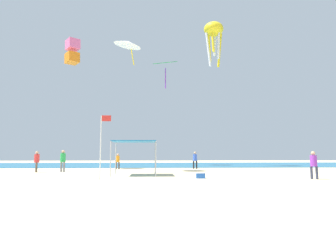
{
  "coord_description": "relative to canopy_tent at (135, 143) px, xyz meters",
  "views": [
    {
      "loc": [
        -1.04,
        -17.75,
        1.55
      ],
      "look_at": [
        0.52,
        10.81,
        5.11
      ],
      "focal_mm": 32.99,
      "sensor_mm": 36.0,
      "label": 1
    }
  ],
  "objects": [
    {
      "name": "kite_box_pink",
      "position": [
        -7.51,
        10.32,
        10.38
      ],
      "size": [
        1.81,
        1.83,
        2.74
      ],
      "rotation": [
        0.0,
        0.0,
        0.67
      ],
      "color": "pink"
    },
    {
      "name": "ground",
      "position": [
        2.26,
        -5.26,
        -2.42
      ],
      "size": [
        110.0,
        110.0,
        0.1
      ],
      "primitive_type": "cube",
      "color": "beige"
    },
    {
      "name": "person_rightmost",
      "position": [
        -6.4,
        4.39,
        -1.27
      ],
      "size": [
        0.45,
        0.45,
        1.88
      ],
      "rotation": [
        0.0,
        0.0,
        5.73
      ],
      "color": "slate",
      "rests_on": "ground"
    },
    {
      "name": "person_near_tent",
      "position": [
        -2.2,
        9.18,
        -1.45
      ],
      "size": [
        0.4,
        0.37,
        1.58
      ],
      "rotation": [
        0.0,
        0.0,
        3.53
      ],
      "color": "brown",
      "rests_on": "ground"
    },
    {
      "name": "person_central",
      "position": [
        5.85,
        9.51,
        -1.33
      ],
      "size": [
        0.46,
        0.42,
        1.78
      ],
      "rotation": [
        0.0,
        0.0,
        6.01
      ],
      "color": "black",
      "rests_on": "ground"
    },
    {
      "name": "banner_flag",
      "position": [
        -1.7,
        -4.53,
        -0.08
      ],
      "size": [
        0.61,
        0.06,
        3.84
      ],
      "color": "silver",
      "rests_on": "ground"
    },
    {
      "name": "kite_octopus_yellow",
      "position": [
        9.49,
        16.17,
        15.47
      ],
      "size": [
        3.37,
        3.37,
        6.13
      ],
      "rotation": [
        0.0,
        0.0,
        4.33
      ],
      "color": "yellow"
    },
    {
      "name": "ocean_strip",
      "position": [
        2.26,
        21.47,
        -2.36
      ],
      "size": [
        110.0,
        19.88,
        0.03
      ],
      "primitive_type": "cube",
      "color": "#1E6B93",
      "rests_on": "ground"
    },
    {
      "name": "person_far_shore",
      "position": [
        11.28,
        -4.25,
        -1.37
      ],
      "size": [
        0.41,
        0.41,
        1.71
      ],
      "rotation": [
        0.0,
        0.0,
        2.42
      ],
      "color": "#33384C",
      "rests_on": "ground"
    },
    {
      "name": "canopy_tent",
      "position": [
        0.0,
        0.0,
        0.0
      ],
      "size": [
        3.17,
        3.2,
        2.5
      ],
      "color": "#B2B2B7",
      "rests_on": "ground"
    },
    {
      "name": "person_leftmost",
      "position": [
        -8.53,
        4.14,
        -1.32
      ],
      "size": [
        0.42,
        0.46,
        1.79
      ],
      "rotation": [
        0.0,
        0.0,
        1.89
      ],
      "color": "brown",
      "rests_on": "ground"
    },
    {
      "name": "kite_delta_white",
      "position": [
        -1.08,
        5.55,
        9.67
      ],
      "size": [
        3.38,
        3.35,
        2.35
      ],
      "rotation": [
        0.0,
        0.0,
        4.36
      ],
      "color": "white"
    },
    {
      "name": "cooler_box",
      "position": [
        4.38,
        -3.2,
        -2.2
      ],
      "size": [
        0.57,
        0.37,
        0.35
      ],
      "color": "blue",
      "rests_on": "ground"
    },
    {
      "name": "kite_diamond_green",
      "position": [
        3.18,
        19.4,
        11.82
      ],
      "size": [
        3.56,
        3.5,
        4.17
      ],
      "rotation": [
        0.0,
        0.0,
        5.89
      ],
      "color": "green"
    }
  ]
}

